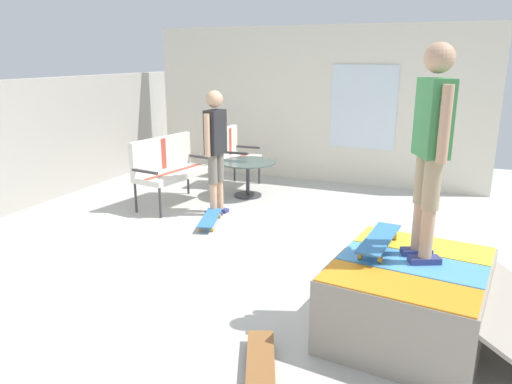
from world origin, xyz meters
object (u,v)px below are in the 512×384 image
at_px(skate_ramp, 413,299).
at_px(skateboard_by_bench, 210,218).
at_px(skateboard_spare, 261,363).
at_px(patio_table, 248,172).
at_px(skateboard_on_ramp, 379,239).
at_px(patio_bench, 168,164).
at_px(patio_chair_near_house, 235,151).
at_px(person_skater, 432,139).
at_px(person_watching, 215,143).

xyz_separation_m(skate_ramp, skateboard_by_bench, (1.78, 2.75, -0.23)).
bearing_deg(skateboard_spare, patio_table, 24.36).
relative_size(skate_ramp, patio_table, 2.35).
relative_size(skateboard_spare, skateboard_on_ramp, 1.00).
bearing_deg(patio_bench, patio_chair_near_house, -18.83).
relative_size(skate_ramp, person_skater, 1.27).
xyz_separation_m(skate_ramp, patio_bench, (2.40, 3.76, 0.30)).
bearing_deg(skateboard_on_ramp, person_watching, 51.26).
height_order(patio_table, skateboard_by_bench, patio_table).
height_order(skate_ramp, person_skater, person_skater).
distance_m(person_skater, skateboard_on_ramp, 0.95).
distance_m(skateboard_spare, skateboard_on_ramp, 1.43).
distance_m(skate_ramp, person_skater, 1.28).
height_order(patio_table, skateboard_on_ramp, skateboard_on_ramp).
bearing_deg(patio_chair_near_house, patio_table, -138.59).
bearing_deg(patio_table, patio_chair_near_house, 41.41).
distance_m(patio_table, skateboard_by_bench, 1.49).
distance_m(patio_bench, patio_table, 1.27).
bearing_deg(person_watching, skate_ramp, -127.93).
distance_m(patio_chair_near_house, person_skater, 5.04).
height_order(patio_bench, skateboard_spare, patio_bench).
xyz_separation_m(person_watching, skateboard_spare, (-3.18, -1.95, -0.94)).
height_order(skate_ramp, patio_table, skate_ramp).
relative_size(skate_ramp, skateboard_by_bench, 2.56).
xyz_separation_m(person_watching, person_skater, (-2.14, -2.90, 0.57)).
xyz_separation_m(patio_bench, patio_table, (0.84, -0.94, -0.21)).
height_order(patio_bench, skateboard_by_bench, patio_bench).
distance_m(person_watching, skateboard_spare, 3.85).
bearing_deg(person_watching, skateboard_on_ramp, -128.74).
bearing_deg(patio_table, skateboard_spare, -155.64).
distance_m(skateboard_by_bench, skateboard_on_ramp, 2.97).
distance_m(skate_ramp, patio_chair_near_house, 5.02).
distance_m(patio_chair_near_house, skateboard_on_ramp, 4.66).
distance_m(person_watching, person_skater, 3.65).
bearing_deg(skateboard_on_ramp, person_skater, -103.42).
distance_m(patio_chair_near_house, person_watching, 1.63).
height_order(person_watching, person_skater, person_skater).
bearing_deg(person_skater, person_watching, 53.64).
bearing_deg(skateboard_spare, skate_ramp, -44.93).
bearing_deg(skateboard_on_ramp, skateboard_spare, 151.38).
bearing_deg(skateboard_spare, patio_bench, 40.27).
xyz_separation_m(person_skater, skateboard_by_bench, (1.67, 2.77, -1.50)).
relative_size(person_skater, skateboard_by_bench, 2.02).
bearing_deg(skateboard_by_bench, patio_bench, 58.51).
bearing_deg(skate_ramp, patio_bench, 57.46).
height_order(patio_chair_near_house, person_skater, person_skater).
bearing_deg(person_skater, patio_table, 42.28).
bearing_deg(skateboard_spare, skateboard_on_ramp, -28.62).
height_order(person_skater, skateboard_by_bench, person_skater).
bearing_deg(skateboard_by_bench, patio_chair_near_house, 15.26).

